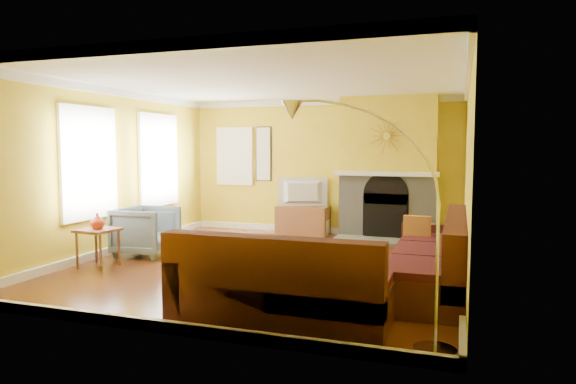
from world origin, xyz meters
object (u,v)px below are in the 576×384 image
(sectional_sofa, at_px, (343,252))
(coffee_table, at_px, (301,261))
(side_table, at_px, (98,248))
(media_console, at_px, (303,220))
(armchair, at_px, (146,231))
(arc_lamp, at_px, (367,226))

(sectional_sofa, distance_m, coffee_table, 0.82)
(sectional_sofa, relative_size, side_table, 6.37)
(media_console, bearing_deg, armchair, -123.76)
(sectional_sofa, distance_m, armchair, 3.54)
(armchair, relative_size, side_table, 1.55)
(coffee_table, bearing_deg, armchair, 170.24)
(sectional_sofa, bearing_deg, armchair, 165.37)
(media_console, xyz_separation_m, arc_lamp, (2.22, -5.39, 0.79))
(sectional_sofa, distance_m, media_console, 3.95)
(coffee_table, xyz_separation_m, side_table, (-2.95, -0.45, 0.08))
(arc_lamp, bearing_deg, armchair, 146.37)
(side_table, xyz_separation_m, arc_lamp, (4.23, -1.76, 0.79))
(side_table, bearing_deg, coffee_table, 8.63)
(armchair, bearing_deg, coffee_table, -103.18)
(coffee_table, height_order, armchair, armchair)
(armchair, height_order, side_table, armchair)
(media_console, xyz_separation_m, side_table, (-2.01, -3.63, -0.00))
(media_console, height_order, armchair, armchair)
(media_console, bearing_deg, arc_lamp, -67.58)
(media_console, relative_size, armchair, 1.18)
(side_table, bearing_deg, armchair, 78.08)
(arc_lamp, bearing_deg, media_console, 112.42)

